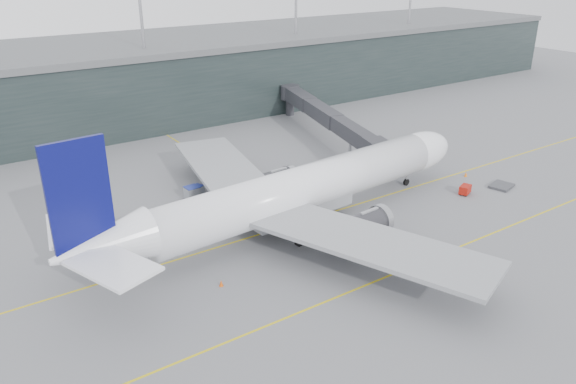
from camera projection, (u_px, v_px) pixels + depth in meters
ground at (256, 219)px, 72.87m from camera, size 320.00×320.00×0.00m
taxiline_a at (272, 230)px, 69.83m from camera, size 160.00×0.25×0.02m
taxiline_b at (357, 289)px, 57.69m from camera, size 160.00×0.25×0.02m
taxiline_lead_main at (218, 166)px, 90.63m from camera, size 0.25×60.00×0.02m
terminal at (106, 82)px, 113.87m from camera, size 240.00×36.00×29.00m
main_aircraft at (301, 190)px, 69.75m from camera, size 59.41×55.66×16.65m
jet_bridge at (311, 113)px, 102.82m from camera, size 13.91×42.89×6.39m
gse_cart at (465, 189)px, 80.02m from camera, size 2.26×1.85×1.32m
baggage_dolly at (501, 186)px, 82.63m from camera, size 4.02×3.53×0.34m
uld_a at (192, 194)px, 77.81m from camera, size 2.34×1.93×2.03m
uld_b at (198, 191)px, 79.19m from camera, size 2.20×1.99×1.64m
uld_c at (220, 189)px, 79.83m from camera, size 1.92×1.57×1.68m
cone_nose at (466, 174)px, 86.45m from camera, size 0.47×0.47×0.75m
cone_wing_stbd at (417, 265)px, 61.45m from camera, size 0.42×0.42×0.66m
cone_wing_port at (262, 180)px, 84.25m from camera, size 0.48×0.48×0.77m
cone_tail at (221, 283)px, 58.07m from camera, size 0.44×0.44×0.71m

